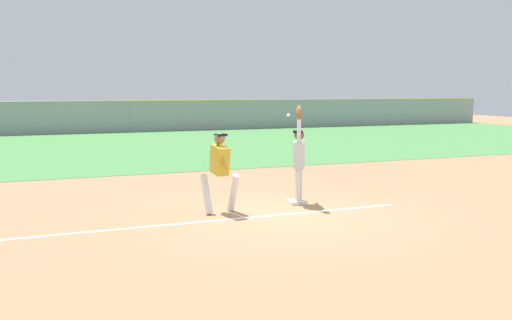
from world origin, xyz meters
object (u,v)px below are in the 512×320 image
parked_car_tan (51,120)px  parked_car_red (188,117)px  first_base (296,202)px  parked_car_silver (123,119)px  fielder (299,156)px  runner (220,167)px  baseball (288,115)px

parked_car_tan → parked_car_red: same height
first_base → parked_car_silver: parked_car_silver is taller
fielder → runner: size_ratio=1.33×
fielder → baseball: 0.98m
baseball → parked_car_red: bearing=81.2°
runner → parked_car_tan: runner is taller
parked_car_red → fielder: bearing=-103.4°
fielder → baseball: fielder is taller
parked_car_silver → parked_car_tan: bearing=171.2°
first_base → runner: size_ratio=0.22×
parked_car_tan → parked_car_red: bearing=-7.3°
runner → parked_car_tan: bearing=87.9°
parked_car_silver → parked_car_red: same height
first_base → fielder: bearing=-61.9°
parked_car_red → parked_car_silver: bearing=-179.9°
fielder → parked_car_silver: (-0.65, 25.96, -0.45)m
baseball → parked_car_tan: baseball is taller
fielder → parked_car_tan: bearing=-52.2°
runner → baseball: 2.16m
runner → baseball: (1.82, 0.51, 1.05)m
parked_car_tan → parked_car_red: 9.09m
runner → parked_car_silver: size_ratio=0.39×
first_base → parked_car_red: 26.61m
baseball → first_base: bearing=-66.7°
parked_car_silver → parked_car_red: size_ratio=0.98×
baseball → parked_car_silver: baseball is taller
fielder → baseball: size_ratio=30.81×
first_base → baseball: bearing=113.3°
baseball → parked_car_silver: bearing=91.1°
baseball → parked_car_red: size_ratio=0.02×
baseball → parked_car_red: (4.02, 26.07, -1.37)m
first_base → baseball: baseball is taller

